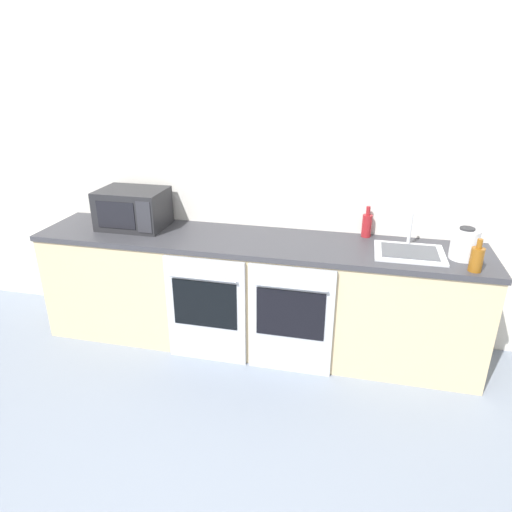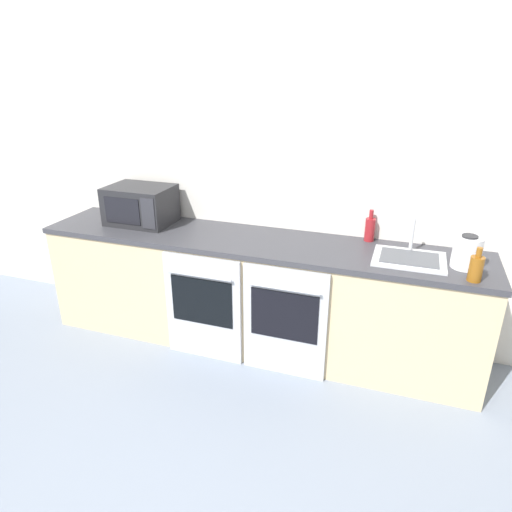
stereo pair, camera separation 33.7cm
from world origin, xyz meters
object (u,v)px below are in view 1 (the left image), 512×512
(oven_left, at_px, (206,310))
(bottle_amber, at_px, (477,259))
(microwave, at_px, (133,208))
(bottle_red, at_px, (367,225))
(oven_right, at_px, (290,320))
(sink, at_px, (409,252))
(kettle, at_px, (465,244))

(oven_left, height_order, bottle_amber, bottle_amber)
(microwave, height_order, bottle_amber, microwave)
(bottle_amber, distance_m, bottle_red, 0.83)
(microwave, xyz_separation_m, bottle_red, (1.81, 0.19, -0.06))
(microwave, bearing_deg, bottle_amber, -6.93)
(oven_left, relative_size, microwave, 1.62)
(microwave, height_order, bottle_red, microwave)
(oven_right, height_order, sink, sink)
(bottle_amber, bearing_deg, oven_left, -177.04)
(sink, bearing_deg, oven_left, -167.84)
(oven_left, relative_size, bottle_amber, 3.90)
(oven_right, relative_size, bottle_red, 3.53)
(kettle, relative_size, sink, 0.47)
(microwave, bearing_deg, oven_right, -16.38)
(microwave, distance_m, sink, 2.11)
(bottle_amber, bearing_deg, oven_right, -175.42)
(bottle_amber, height_order, kettle, kettle)
(oven_right, relative_size, kettle, 3.84)
(oven_right, xyz_separation_m, microwave, (-1.34, 0.39, 0.61))
(oven_right, bearing_deg, microwave, 163.62)
(oven_left, bearing_deg, microwave, 151.07)
(microwave, distance_m, bottle_red, 1.82)
(oven_right, bearing_deg, bottle_amber, 4.58)
(oven_right, height_order, bottle_red, bottle_red)
(kettle, height_order, sink, sink)
(microwave, relative_size, kettle, 2.37)
(sink, bearing_deg, microwave, 177.46)
(oven_right, xyz_separation_m, bottle_red, (0.47, 0.58, 0.55))
(microwave, distance_m, kettle, 2.45)
(bottle_amber, distance_m, kettle, 0.20)
(kettle, bearing_deg, microwave, 177.58)
(bottle_amber, bearing_deg, kettle, 101.18)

